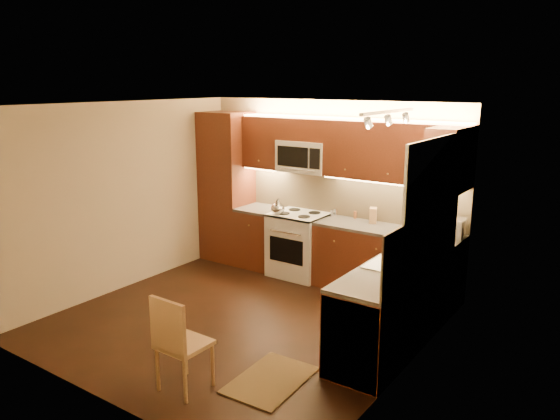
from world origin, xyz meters
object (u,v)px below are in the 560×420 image
Objects in this scene: microwave at (305,156)px; kettle at (278,207)px; stove at (299,244)px; toaster_oven at (448,227)px; knife_block at (373,215)px; soap_bottle at (425,247)px; sink at (401,255)px; dining_chair at (184,342)px.

microwave is 0.80m from kettle.
stove is 2.16m from toaster_oven.
soap_bottle is (1.08, -0.98, -0.01)m from knife_block.
soap_bottle reaches higher than sink.
dining_chair is (0.78, -3.25, -1.26)m from microwave.
sink is 4.21× the size of knife_block.
kettle is at bearing -176.62° from soap_bottle.
soap_bottle reaches higher than dining_chair.
sink is 1.22m from toaster_oven.
toaster_oven is 3.51m from dining_chair.
dining_chair is at bearing -121.47° from sink.
toaster_oven is at bearing -28.05° from knife_block.
soap_bottle is 2.74m from dining_chair.
microwave is at bearing 159.98° from knife_block.
sink is at bearing -94.91° from soap_bottle.
sink is at bearing -32.21° from microwave.
kettle is 1.10× the size of knife_block.
toaster_oven reaches higher than sink.
stove is 0.65m from kettle.
toaster_oven is at bearing 2.57° from stove.
sink is 1.62m from knife_block.
microwave reaches higher than sink.
dining_chair is at bearing -117.13° from toaster_oven.
microwave is (0.00, 0.14, 1.26)m from stove.
toaster_oven is at bearing 85.82° from sink.
stove is at bearing 104.94° from dining_chair.
dining_chair is at bearing -92.99° from kettle.
toaster_oven is at bearing 68.71° from dining_chair.
microwave is 3.37× the size of kettle.
knife_block is (1.27, 0.41, -0.03)m from kettle.
microwave is 0.82× the size of dining_chair.
microwave is 2.44m from soap_bottle.
stove is at bearing 177.61° from toaster_oven.
toaster_oven is 0.89m from soap_bottle.
microwave is at bearing 173.91° from toaster_oven.
kettle is 1.16× the size of soap_bottle.
sink is (2.00, -1.12, 0.52)m from stove.
kettle is at bearing -177.24° from toaster_oven.
knife_block is at bearing 10.08° from stove.
soap_bottle is (0.13, 0.33, 0.02)m from sink.
knife_block reaches higher than sink.
stove is 2.35m from sink.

